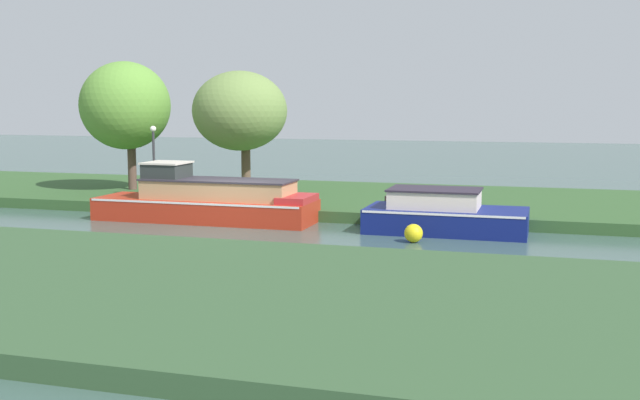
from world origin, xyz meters
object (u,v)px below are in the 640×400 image
(navy_narrowboat, at_px, (444,214))
(willow_tree_centre, at_px, (240,111))
(willow_tree_left, at_px, (125,106))
(red_barge, at_px, (208,201))
(lamp_post, at_px, (154,153))
(channel_buoy, at_px, (414,233))
(mooring_post_near, at_px, (387,204))

(navy_narrowboat, height_order, willow_tree_centre, willow_tree_centre)
(willow_tree_left, relative_size, willow_tree_centre, 1.09)
(red_barge, xyz_separation_m, navy_narrowboat, (8.28, -0.00, -0.12))
(navy_narrowboat, distance_m, lamp_post, 12.17)
(navy_narrowboat, xyz_separation_m, channel_buoy, (-0.61, -2.07, -0.30))
(red_barge, relative_size, navy_narrowboat, 1.54)
(willow_tree_left, xyz_separation_m, mooring_post_near, (12.02, -3.09, -3.35))
(red_barge, distance_m, channel_buoy, 7.95)
(lamp_post, height_order, channel_buoy, lamp_post)
(mooring_post_near, bearing_deg, willow_tree_centre, 154.26)
(mooring_post_near, bearing_deg, channel_buoy, -66.41)
(red_barge, bearing_deg, lamp_post, 143.88)
(lamp_post, bearing_deg, mooring_post_near, -6.60)
(navy_narrowboat, height_order, lamp_post, lamp_post)
(red_barge, relative_size, channel_buoy, 14.10)
(navy_narrowboat, xyz_separation_m, willow_tree_left, (-14.17, 4.54, 3.43))
(willow_tree_left, xyz_separation_m, lamp_post, (2.38, -1.97, -1.82))
(mooring_post_near, bearing_deg, red_barge, -166.69)
(willow_tree_centre, xyz_separation_m, lamp_post, (-2.78, -2.19, -1.61))
(willow_tree_centre, bearing_deg, navy_narrowboat, -27.83)
(willow_tree_left, relative_size, mooring_post_near, 10.21)
(red_barge, height_order, navy_narrowboat, red_barge)
(willow_tree_centre, bearing_deg, channel_buoy, -39.12)
(willow_tree_centre, distance_m, channel_buoy, 11.38)
(willow_tree_left, bearing_deg, navy_narrowboat, -17.75)
(willow_tree_centre, height_order, channel_buoy, willow_tree_centre)
(willow_tree_centre, bearing_deg, lamp_post, -141.74)
(willow_tree_left, distance_m, mooring_post_near, 12.85)
(channel_buoy, bearing_deg, willow_tree_centre, 140.88)
(red_barge, bearing_deg, navy_narrowboat, -0.00)
(willow_tree_centre, distance_m, mooring_post_near, 8.24)
(willow_tree_left, height_order, lamp_post, willow_tree_left)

